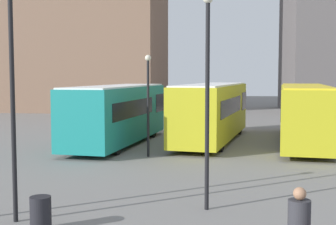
{
  "coord_description": "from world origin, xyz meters",
  "views": [
    {
      "loc": [
        1.09,
        -6.37,
        3.82
      ],
      "look_at": [
        -1.85,
        15.16,
        2.08
      ],
      "focal_mm": 50.0,
      "sensor_mm": 36.0,
      "label": 1
    }
  ],
  "objects_px": {
    "bus_0": "(118,112)",
    "lamp_post_1": "(148,96)",
    "bus_1": "(213,110)",
    "bus_2": "(304,112)",
    "lamp_post_0": "(207,85)",
    "traveler": "(299,222)",
    "trash_bin": "(41,214)",
    "lamp_post_2": "(12,85)"
  },
  "relations": [
    {
      "from": "bus_0",
      "to": "lamp_post_1",
      "type": "relative_size",
      "value": 2.27
    },
    {
      "from": "bus_1",
      "to": "bus_2",
      "type": "distance_m",
      "value": 5.12
    },
    {
      "from": "bus_2",
      "to": "lamp_post_1",
      "type": "bearing_deg",
      "value": 130.57
    },
    {
      "from": "lamp_post_1",
      "to": "lamp_post_0",
      "type": "bearing_deg",
      "value": -69.02
    },
    {
      "from": "traveler",
      "to": "lamp_post_1",
      "type": "distance_m",
      "value": 13.49
    },
    {
      "from": "traveler",
      "to": "trash_bin",
      "type": "relative_size",
      "value": 1.98
    },
    {
      "from": "bus_2",
      "to": "lamp_post_2",
      "type": "bearing_deg",
      "value": 154.16
    },
    {
      "from": "bus_2",
      "to": "lamp_post_1",
      "type": "xyz_separation_m",
      "value": [
        -7.89,
        -5.46,
        1.08
      ]
    },
    {
      "from": "bus_2",
      "to": "trash_bin",
      "type": "height_order",
      "value": "bus_2"
    },
    {
      "from": "lamp_post_0",
      "to": "lamp_post_2",
      "type": "xyz_separation_m",
      "value": [
        -4.88,
        -1.79,
        0.03
      ]
    },
    {
      "from": "lamp_post_2",
      "to": "bus_1",
      "type": "bearing_deg",
      "value": 74.04
    },
    {
      "from": "bus_1",
      "to": "bus_2",
      "type": "height_order",
      "value": "bus_1"
    },
    {
      "from": "bus_1",
      "to": "lamp_post_0",
      "type": "height_order",
      "value": "lamp_post_0"
    },
    {
      "from": "lamp_post_1",
      "to": "trash_bin",
      "type": "xyz_separation_m",
      "value": [
        -0.77,
        -10.65,
        -2.43
      ]
    },
    {
      "from": "bus_0",
      "to": "lamp_post_2",
      "type": "xyz_separation_m",
      "value": [
        0.65,
        -13.84,
        1.8
      ]
    },
    {
      "from": "lamp_post_0",
      "to": "trash_bin",
      "type": "xyz_separation_m",
      "value": [
        -3.95,
        -2.37,
        -3.12
      ]
    },
    {
      "from": "bus_1",
      "to": "trash_bin",
      "type": "xyz_separation_m",
      "value": [
        -3.55,
        -16.26,
        -1.38
      ]
    },
    {
      "from": "traveler",
      "to": "trash_bin",
      "type": "xyz_separation_m",
      "value": [
        -5.93,
        1.68,
        -0.58
      ]
    },
    {
      "from": "bus_1",
      "to": "lamp_post_0",
      "type": "xyz_separation_m",
      "value": [
        0.4,
        -13.88,
        1.74
      ]
    },
    {
      "from": "lamp_post_0",
      "to": "bus_0",
      "type": "bearing_deg",
      "value": 114.64
    },
    {
      "from": "bus_0",
      "to": "lamp_post_1",
      "type": "height_order",
      "value": "lamp_post_1"
    },
    {
      "from": "lamp_post_1",
      "to": "lamp_post_2",
      "type": "xyz_separation_m",
      "value": [
        -1.71,
        -10.07,
        0.71
      ]
    },
    {
      "from": "lamp_post_2",
      "to": "trash_bin",
      "type": "bearing_deg",
      "value": -32.06
    },
    {
      "from": "lamp_post_1",
      "to": "trash_bin",
      "type": "distance_m",
      "value": 10.95
    },
    {
      "from": "bus_1",
      "to": "trash_bin",
      "type": "relative_size",
      "value": 13.43
    },
    {
      "from": "traveler",
      "to": "lamp_post_2",
      "type": "height_order",
      "value": "lamp_post_2"
    },
    {
      "from": "bus_2",
      "to": "trash_bin",
      "type": "relative_size",
      "value": 14.74
    },
    {
      "from": "lamp_post_0",
      "to": "traveler",
      "type": "bearing_deg",
      "value": -63.88
    },
    {
      "from": "bus_0",
      "to": "lamp_post_0",
      "type": "xyz_separation_m",
      "value": [
        5.53,
        -12.06,
        1.78
      ]
    },
    {
      "from": "lamp_post_0",
      "to": "lamp_post_2",
      "type": "height_order",
      "value": "lamp_post_2"
    },
    {
      "from": "bus_1",
      "to": "trash_bin",
      "type": "bearing_deg",
      "value": 176.06
    },
    {
      "from": "bus_0",
      "to": "lamp_post_1",
      "type": "xyz_separation_m",
      "value": [
        2.36,
        -3.78,
        1.09
      ]
    },
    {
      "from": "lamp_post_1",
      "to": "trash_bin",
      "type": "bearing_deg",
      "value": -94.14
    },
    {
      "from": "traveler",
      "to": "lamp_post_1",
      "type": "relative_size",
      "value": 0.36
    },
    {
      "from": "bus_1",
      "to": "traveler",
      "type": "relative_size",
      "value": 6.77
    },
    {
      "from": "bus_1",
      "to": "bus_2",
      "type": "relative_size",
      "value": 0.91
    },
    {
      "from": "bus_2",
      "to": "lamp_post_1",
      "type": "height_order",
      "value": "lamp_post_1"
    },
    {
      "from": "traveler",
      "to": "lamp_post_1",
      "type": "bearing_deg",
      "value": 13.71
    },
    {
      "from": "bus_2",
      "to": "lamp_post_0",
      "type": "relative_size",
      "value": 2.07
    },
    {
      "from": "lamp_post_1",
      "to": "bus_0",
      "type": "bearing_deg",
      "value": 121.94
    },
    {
      "from": "bus_1",
      "to": "bus_2",
      "type": "xyz_separation_m",
      "value": [
        5.12,
        -0.14,
        -0.03
      ]
    },
    {
      "from": "bus_0",
      "to": "trash_bin",
      "type": "bearing_deg",
      "value": -167.99
    }
  ]
}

